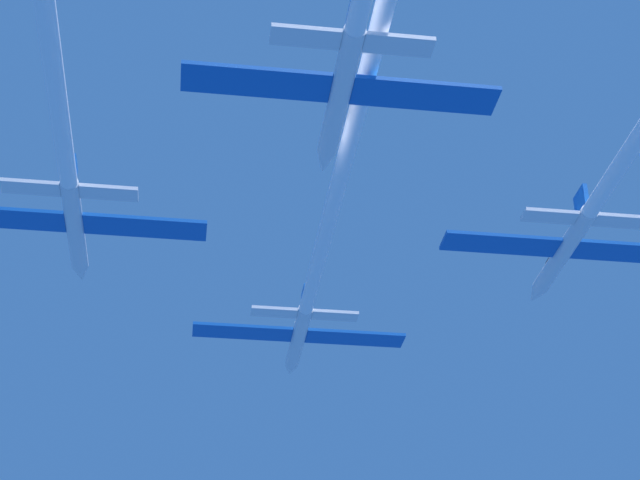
% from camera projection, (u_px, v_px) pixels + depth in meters
% --- Properties ---
extents(jet_lead, '(19.74, 72.15, 3.27)m').
position_uv_depth(jet_lead, '(331.00, 214.00, 80.73)').
color(jet_lead, silver).
extents(jet_left_wing, '(19.74, 75.31, 3.27)m').
position_uv_depth(jet_left_wing, '(46.00, 12.00, 60.08)').
color(jet_left_wing, silver).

